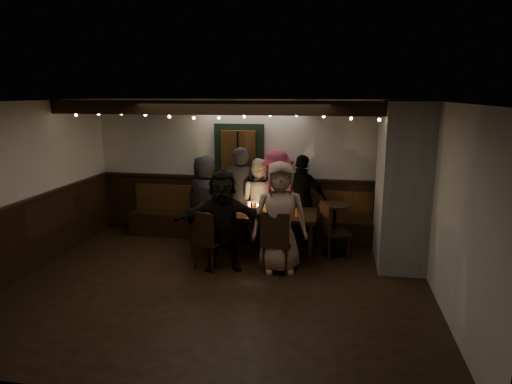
% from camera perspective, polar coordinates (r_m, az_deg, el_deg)
% --- Properties ---
extents(room, '(6.02, 5.01, 2.62)m').
position_cam_1_polar(room, '(7.53, 5.72, -0.33)').
color(room, black).
rests_on(room, ground).
extents(dining_table, '(2.11, 0.90, 0.91)m').
position_cam_1_polar(dining_table, '(7.70, -0.28, -2.94)').
color(dining_table, black).
rests_on(dining_table, ground).
extents(chair_near_left, '(0.56, 0.56, 0.95)m').
position_cam_1_polar(chair_near_left, '(7.11, -6.24, -5.62)').
color(chair_near_left, black).
rests_on(chair_near_left, ground).
extents(chair_near_right, '(0.50, 0.50, 0.98)m').
position_cam_1_polar(chair_near_right, '(6.96, 2.58, -5.84)').
color(chair_near_right, black).
rests_on(chair_near_right, ground).
extents(chair_end, '(0.55, 0.55, 0.94)m').
position_cam_1_polar(chair_end, '(7.69, 9.32, -4.38)').
color(chair_end, black).
rests_on(chair_end, ground).
extents(high_top, '(0.55, 0.55, 0.88)m').
position_cam_1_polar(high_top, '(7.88, 9.79, -3.78)').
color(high_top, black).
rests_on(high_top, ground).
extents(person_a, '(0.87, 0.67, 1.59)m').
position_cam_1_polar(person_a, '(8.54, -6.38, -0.74)').
color(person_a, black).
rests_on(person_a, ground).
extents(person_b, '(0.69, 0.50, 1.76)m').
position_cam_1_polar(person_b, '(8.41, -1.95, -0.31)').
color(person_b, black).
rests_on(person_b, ground).
extents(person_c, '(0.91, 0.81, 1.56)m').
position_cam_1_polar(person_c, '(8.36, 0.31, -1.06)').
color(person_c, beige).
rests_on(person_c, ground).
extents(person_d, '(1.18, 0.78, 1.71)m').
position_cam_1_polar(person_d, '(8.31, 2.53, -0.65)').
color(person_d, maroon).
rests_on(person_d, ground).
extents(person_e, '(1.04, 0.66, 1.64)m').
position_cam_1_polar(person_e, '(8.25, 5.79, -1.02)').
color(person_e, black).
rests_on(person_e, ground).
extents(person_f, '(1.53, 0.73, 1.58)m').
position_cam_1_polar(person_f, '(7.07, -4.16, -3.54)').
color(person_f, black).
rests_on(person_f, ground).
extents(person_g, '(0.93, 0.69, 1.72)m').
position_cam_1_polar(person_g, '(6.95, 2.98, -3.19)').
color(person_g, tan).
rests_on(person_g, ground).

